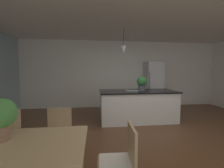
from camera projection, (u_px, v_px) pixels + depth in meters
name	position (u px, v px, depth m)	size (l,w,h in m)	color
ground_plane	(150.00, 142.00, 3.14)	(10.00, 8.40, 0.04)	brown
ceiling_slab	(153.00, 5.00, 2.91)	(10.00, 8.40, 0.12)	white
wall_back_kitchen	(122.00, 74.00, 6.25)	(10.00, 0.12, 2.70)	white
chair_far_left	(4.00, 137.00, 2.25)	(0.42, 0.42, 0.87)	tan
chair_far_right	(58.00, 135.00, 2.34)	(0.41, 0.41, 0.87)	tan
chair_kitchen_end	(120.00, 162.00, 1.63)	(0.41, 0.41, 0.87)	tan
kitchen_island	(138.00, 105.00, 4.44)	(2.24, 0.96, 0.91)	silver
refrigerator	(153.00, 85.00, 6.03)	(0.65, 0.67, 1.84)	silver
pendant_over_island_main	(123.00, 50.00, 4.25)	(0.18, 0.18, 0.75)	black
potted_plant_on_island	(142.00, 83.00, 4.39)	(0.29, 0.29, 0.42)	#4C4C51
potted_plant_on_table	(0.00, 116.00, 1.55)	(0.32, 0.32, 0.45)	#8C664C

